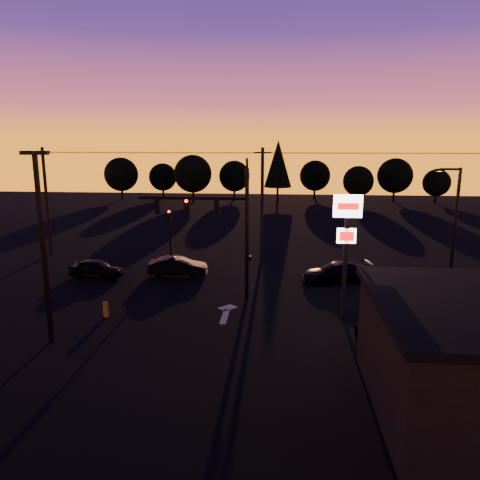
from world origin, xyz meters
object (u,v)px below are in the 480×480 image
object	(u,v)px
streetlight	(453,227)
car_right	(337,272)
car_left	(96,269)
car_mid	(178,266)
pylon_sign	(347,230)
secondary_signal	(170,229)
bollard	(106,309)
traffic_signal_mast	(220,220)
parking_lot_light	(42,236)
suv_parked	(404,346)

from	to	relation	value
streetlight	car_right	distance (m)	7.92
car_left	car_mid	world-z (taller)	car_mid
car_right	car_mid	bearing A→B (deg)	-106.38
streetlight	pylon_sign	bearing A→B (deg)	-149.92
secondary_signal	streetlight	bearing A→B (deg)	-17.56
bollard	car_right	xyz separation A→B (m)	(13.45, 7.57, 0.27)
car_mid	car_right	xyz separation A→B (m)	(11.19, -0.60, -0.00)
secondary_signal	pylon_sign	world-z (taller)	pylon_sign
car_left	car_mid	size ratio (longest dim) A/B	0.91
traffic_signal_mast	parking_lot_light	size ratio (longest dim) A/B	0.94
secondary_signal	parking_lot_light	world-z (taller)	parking_lot_light
traffic_signal_mast	suv_parked	world-z (taller)	traffic_signal_mast
bollard	car_left	size ratio (longest dim) A/B	0.22
secondary_signal	parking_lot_light	bearing A→B (deg)	-99.79
car_mid	parking_lot_light	bearing A→B (deg)	159.25
car_left	car_mid	bearing A→B (deg)	-71.51
car_left	bollard	bearing A→B (deg)	-146.18
car_right	suv_parked	world-z (taller)	suv_parked
car_left	streetlight	bearing A→B (deg)	-86.72
secondary_signal	car_left	size ratio (longest dim) A/B	1.14
bollard	car_right	distance (m)	15.44
streetlight	suv_parked	xyz separation A→B (m)	(-4.90, -9.15, -3.67)
bollard	car_left	xyz separation A→B (m)	(-3.40, 7.17, 0.23)
pylon_sign	bollard	bearing A→B (deg)	-175.37
secondary_signal	pylon_sign	distance (m)	15.75
parking_lot_light	pylon_sign	xyz separation A→B (m)	(14.50, 4.50, -0.36)
car_left	car_right	bearing A→B (deg)	-80.21
pylon_sign	bollard	distance (m)	13.86
parking_lot_light	suv_parked	xyz separation A→B (m)	(16.51, -0.65, -4.52)
secondary_signal	car_right	bearing A→B (deg)	-15.67
traffic_signal_mast	streetlight	bearing A→B (deg)	6.14
traffic_signal_mast	suv_parked	bearing A→B (deg)	-40.00
secondary_signal	suv_parked	bearing A→B (deg)	-47.21
car_mid	suv_parked	bearing A→B (deg)	-136.85
car_right	suv_parked	xyz separation A→B (m)	(1.62, -11.66, 0.06)
car_mid	car_right	world-z (taller)	car_mid
parking_lot_light	car_mid	world-z (taller)	parking_lot_light
secondary_signal	car_right	xyz separation A→B (m)	(12.39, -3.47, -2.17)
streetlight	bollard	distance (m)	20.99
suv_parked	streetlight	bearing A→B (deg)	45.28
parking_lot_light	car_mid	size ratio (longest dim) A/B	2.18
car_mid	car_left	bearing A→B (deg)	96.95
bollard	suv_parked	size ratio (longest dim) A/B	0.15
pylon_sign	car_mid	world-z (taller)	pylon_sign
parking_lot_light	car_right	xyz separation A→B (m)	(14.89, 11.01, -4.58)
car_left	car_mid	distance (m)	5.75
secondary_signal	streetlight	size ratio (longest dim) A/B	0.54
parking_lot_light	bollard	xyz separation A→B (m)	(1.43, 3.44, -4.85)
secondary_signal	bollard	world-z (taller)	secondary_signal
traffic_signal_mast	secondary_signal	distance (m)	9.19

